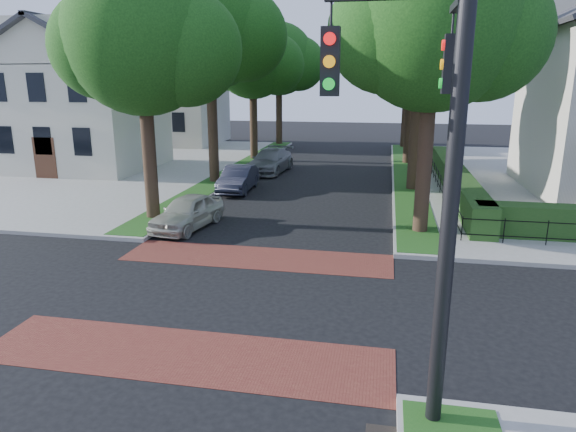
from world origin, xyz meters
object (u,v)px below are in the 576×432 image
at_px(parked_car_middle, 238,179).
at_px(parked_car_rear, 270,161).
at_px(traffic_signal, 439,153).
at_px(parked_car_front, 187,212).

distance_m(parked_car_middle, parked_car_rear, 5.98).
xyz_separation_m(traffic_signal, parked_car_middle, (-8.49, 17.73, -4.03)).
xyz_separation_m(traffic_signal, parked_car_rear, (-8.09, 23.70, -3.97)).
height_order(parked_car_middle, parked_car_rear, parked_car_rear).
bearing_deg(traffic_signal, parked_car_front, 128.88).
bearing_deg(parked_car_middle, traffic_signal, -66.33).
bearing_deg(parked_car_rear, parked_car_middle, -88.85).
relative_size(parked_car_middle, parked_car_rear, 0.81).
bearing_deg(traffic_signal, parked_car_rear, 108.85).
distance_m(traffic_signal, parked_car_front, 14.11).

